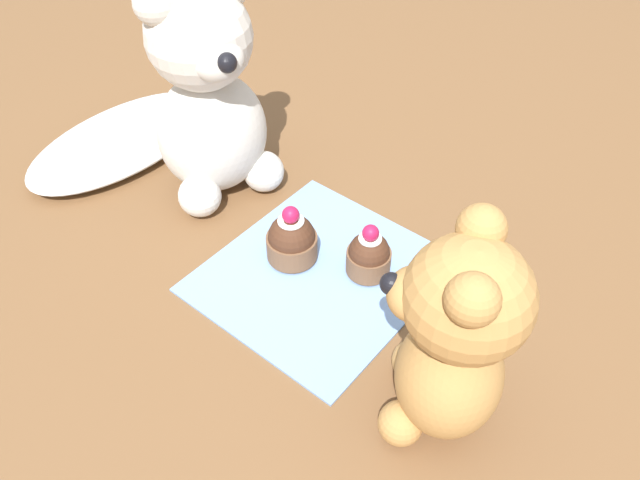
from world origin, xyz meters
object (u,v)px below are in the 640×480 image
(teddy_bear_cream, at_px, (209,98))
(cupcake_near_cream_bear, at_px, (292,240))
(teddy_bear_tan, at_px, (454,339))
(cupcake_near_tan_bear, at_px, (369,255))

(teddy_bear_cream, bearing_deg, cupcake_near_cream_bear, -87.21)
(teddy_bear_tan, distance_m, cupcake_near_cream_bear, 0.26)
(cupcake_near_cream_bear, bearing_deg, cupcake_near_tan_bear, -65.34)
(teddy_bear_cream, bearing_deg, teddy_bear_tan, -87.11)
(teddy_bear_tan, relative_size, cupcake_near_tan_bear, 3.33)
(cupcake_near_cream_bear, height_order, cupcake_near_tan_bear, cupcake_near_cream_bear)
(teddy_bear_cream, distance_m, teddy_bear_tan, 0.41)
(teddy_bear_tan, bearing_deg, cupcake_near_tan_bear, -147.38)
(teddy_bear_cream, height_order, teddy_bear_tan, teddy_bear_cream)
(teddy_bear_cream, distance_m, cupcake_near_cream_bear, 0.20)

